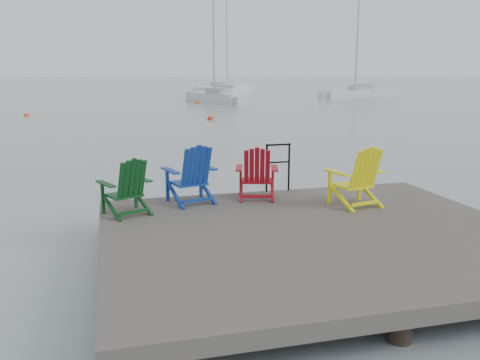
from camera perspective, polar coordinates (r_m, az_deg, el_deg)
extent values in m
plane|color=gray|center=(7.51, 8.45, -9.28)|extent=(400.00, 400.00, 0.00)
cube|color=#282624|center=(7.37, 8.55, -6.38)|extent=(6.00, 5.00, 0.20)
cylinder|color=black|center=(9.13, -13.29, -7.54)|extent=(0.26, 0.26, 1.20)
cylinder|color=black|center=(9.55, 3.21, -6.32)|extent=(0.26, 0.26, 1.20)
cylinder|color=black|center=(10.66, 17.22, -4.88)|extent=(0.26, 0.26, 1.20)
cylinder|color=black|center=(9.47, 3.01, 1.35)|extent=(0.04, 0.04, 0.90)
cylinder|color=black|center=(9.61, 5.52, 1.47)|extent=(0.04, 0.04, 0.90)
cylinder|color=black|center=(9.46, 4.32, 3.97)|extent=(0.48, 0.04, 0.04)
cylinder|color=black|center=(9.52, 4.28, 2.00)|extent=(0.44, 0.03, 0.03)
cube|color=#0A3A15|center=(8.27, -12.86, -1.66)|extent=(0.61, 0.58, 0.04)
cube|color=#0A3A15|center=(8.33, -15.14, -1.97)|extent=(0.06, 0.06, 0.51)
cube|color=#0A3A15|center=(8.56, -11.63, -1.41)|extent=(0.06, 0.06, 0.51)
cube|color=#0A3A15|center=(8.08, -14.85, -0.43)|extent=(0.32, 0.55, 0.02)
cube|color=#0A3A15|center=(8.34, -10.97, 0.14)|extent=(0.32, 0.55, 0.02)
cube|color=#0A3A15|center=(7.94, -12.05, 0.06)|extent=(0.50, 0.39, 0.62)
cube|color=navy|center=(8.81, -5.76, -0.32)|extent=(0.64, 0.60, 0.04)
cube|color=navy|center=(8.89, -8.15, -0.58)|extent=(0.06, 0.06, 0.57)
cube|color=navy|center=(9.13, -4.42, -0.15)|extent=(0.06, 0.06, 0.57)
cube|color=navy|center=(8.62, -7.84, 1.05)|extent=(0.27, 0.63, 0.03)
cube|color=navy|center=(8.88, -3.72, 1.48)|extent=(0.27, 0.63, 0.03)
cube|color=navy|center=(8.45, -4.92, 1.49)|extent=(0.55, 0.37, 0.69)
cube|color=maroon|center=(9.08, 1.89, -0.07)|extent=(0.59, 0.56, 0.04)
cube|color=maroon|center=(9.27, 0.08, -0.06)|extent=(0.06, 0.06, 0.52)
cube|color=maroon|center=(9.28, 3.68, -0.08)|extent=(0.06, 0.06, 0.52)
cube|color=maroon|center=(9.02, -0.10, 1.36)|extent=(0.26, 0.57, 0.03)
cube|color=maroon|center=(9.03, 3.90, 1.34)|extent=(0.26, 0.57, 0.03)
cube|color=maroon|center=(8.73, 1.92, 1.50)|extent=(0.50, 0.35, 0.64)
cube|color=yellow|center=(8.79, 12.50, -0.59)|extent=(0.62, 0.57, 0.04)
cube|color=yellow|center=(8.77, 10.05, -0.82)|extent=(0.06, 0.06, 0.57)
cube|color=yellow|center=(9.15, 13.30, -0.42)|extent=(0.06, 0.06, 0.57)
cube|color=yellow|center=(8.52, 10.84, 0.82)|extent=(0.23, 0.63, 0.03)
cube|color=yellow|center=(8.94, 14.39, 1.19)|extent=(0.23, 0.63, 0.03)
cube|color=yellow|center=(8.47, 13.96, 1.20)|extent=(0.54, 0.35, 0.69)
cube|color=silver|center=(44.07, -2.66, 9.02)|extent=(4.34, 7.78, 1.10)
cube|color=#9E9EA3|center=(43.72, -2.41, 9.91)|extent=(2.04, 2.59, 0.55)
cylinder|color=gray|center=(44.41, -2.99, 15.85)|extent=(0.12, 0.12, 9.45)
cube|color=silver|center=(63.39, -1.69, 10.01)|extent=(8.66, 8.45, 1.10)
cube|color=#9E9EA3|center=(62.96, -1.93, 10.63)|extent=(3.29, 3.26, 0.55)
cylinder|color=gray|center=(63.87, -1.48, 15.91)|extent=(0.12, 0.12, 12.00)
cube|color=silver|center=(52.69, 13.08, 9.25)|extent=(7.33, 2.54, 1.10)
cube|color=#9E9EA3|center=(52.85, 13.45, 10.00)|extent=(2.27, 1.50, 0.55)
cylinder|color=gray|center=(52.49, 13.02, 14.75)|extent=(0.12, 0.12, 8.98)
sphere|color=red|center=(28.86, -3.34, 6.80)|extent=(0.36, 0.36, 0.36)
sphere|color=#E53E0D|center=(33.77, -22.82, 6.66)|extent=(0.34, 0.34, 0.34)
sphere|color=#F33E0E|center=(43.00, -4.86, 8.57)|extent=(0.36, 0.36, 0.36)
sphere|color=red|center=(47.10, -5.42, 8.88)|extent=(0.38, 0.38, 0.38)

